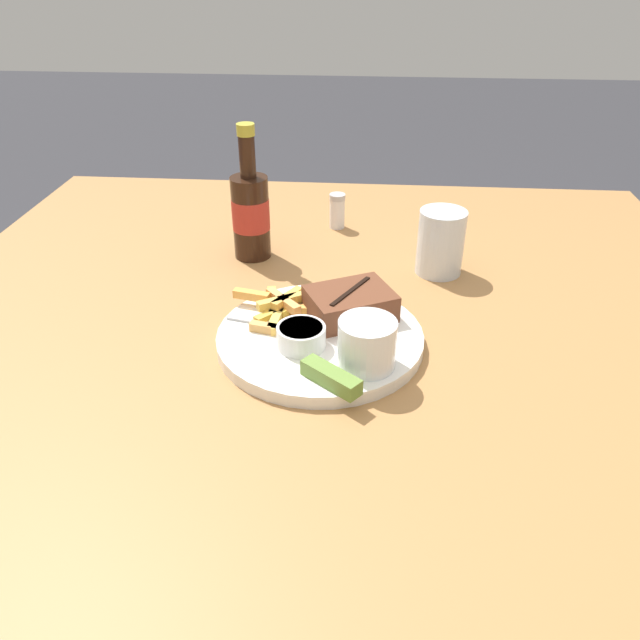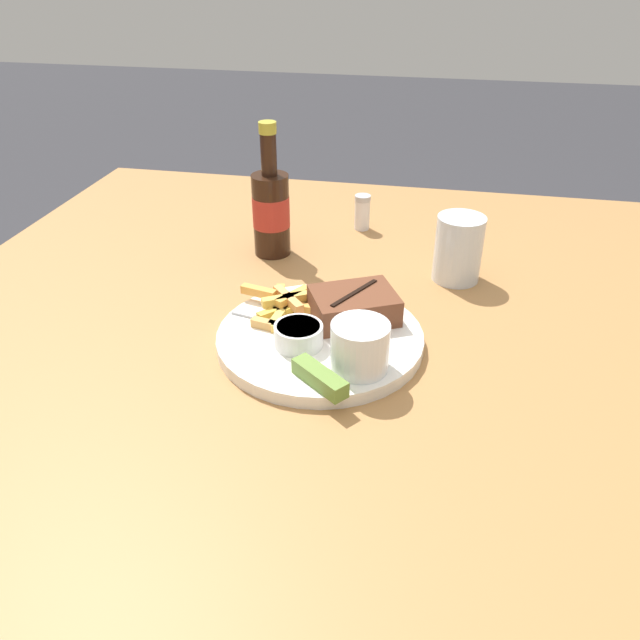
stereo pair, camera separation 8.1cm
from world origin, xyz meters
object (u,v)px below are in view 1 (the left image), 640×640
(drinking_glass, at_px, (441,242))
(salt_shaker, at_px, (336,211))
(steak_portion, at_px, (350,304))
(pickle_spear, at_px, (331,377))
(coleslaw_cup, at_px, (367,341))
(beer_bottle, at_px, (251,212))
(dinner_plate, at_px, (320,339))
(dipping_sauce_cup, at_px, (301,336))
(fork_utensil, at_px, (270,323))

(drinking_glass, bearing_deg, salt_shaker, 136.16)
(steak_portion, xyz_separation_m, pickle_spear, (-0.02, -0.16, -0.01))
(coleslaw_cup, relative_size, beer_bottle, 0.32)
(beer_bottle, relative_size, salt_shaker, 3.42)
(dinner_plate, height_order, dipping_sauce_cup, dipping_sauce_cup)
(coleslaw_cup, distance_m, drinking_glass, 0.32)
(dipping_sauce_cup, relative_size, beer_bottle, 0.28)
(dipping_sauce_cup, xyz_separation_m, pickle_spear, (0.04, -0.08, -0.01))
(steak_portion, relative_size, beer_bottle, 0.62)
(dipping_sauce_cup, xyz_separation_m, beer_bottle, (-0.11, 0.30, 0.05))
(dipping_sauce_cup, bearing_deg, coleslaw_cup, -22.48)
(dinner_plate, xyz_separation_m, drinking_glass, (0.17, 0.23, 0.04))
(drinking_glass, bearing_deg, beer_bottle, 173.41)
(dinner_plate, relative_size, steak_portion, 2.00)
(pickle_spear, xyz_separation_m, salt_shaker, (-0.02, 0.51, 0.00))
(coleslaw_cup, height_order, fork_utensil, coleslaw_cup)
(beer_bottle, bearing_deg, coleslaw_cup, -59.11)
(dinner_plate, bearing_deg, fork_utensil, 167.42)
(steak_portion, bearing_deg, dipping_sauce_cup, -126.25)
(dipping_sauce_cup, relative_size, salt_shaker, 0.97)
(dipping_sauce_cup, relative_size, pickle_spear, 0.83)
(beer_bottle, bearing_deg, dinner_plate, -62.71)
(coleslaw_cup, distance_m, salt_shaker, 0.47)
(fork_utensil, distance_m, drinking_glass, 0.32)
(beer_bottle, bearing_deg, fork_utensil, -75.01)
(dinner_plate, bearing_deg, steak_portion, 51.63)
(dipping_sauce_cup, distance_m, beer_bottle, 0.32)
(fork_utensil, relative_size, beer_bottle, 0.60)
(beer_bottle, relative_size, drinking_glass, 2.13)
(drinking_glass, bearing_deg, dipping_sauce_cup, -126.83)
(steak_portion, height_order, dipping_sauce_cup, steak_portion)
(dinner_plate, xyz_separation_m, fork_utensil, (-0.07, 0.02, 0.01))
(coleslaw_cup, distance_m, beer_bottle, 0.39)
(pickle_spear, bearing_deg, fork_utensil, 126.00)
(fork_utensil, bearing_deg, drinking_glass, 53.67)
(salt_shaker, bearing_deg, coleslaw_cup, -82.09)
(drinking_glass, bearing_deg, coleslaw_cup, -110.77)
(drinking_glass, relative_size, salt_shaker, 1.61)
(fork_utensil, bearing_deg, steak_portion, 29.20)
(salt_shaker, bearing_deg, beer_bottle, -134.94)
(beer_bottle, distance_m, drinking_glass, 0.31)
(pickle_spear, relative_size, fork_utensil, 0.57)
(coleslaw_cup, height_order, pickle_spear, coleslaw_cup)
(dipping_sauce_cup, relative_size, fork_utensil, 0.47)
(fork_utensil, bearing_deg, coleslaw_cup, -19.63)
(steak_portion, bearing_deg, pickle_spear, -95.80)
(steak_portion, distance_m, drinking_glass, 0.23)
(dinner_plate, relative_size, beer_bottle, 1.23)
(dinner_plate, relative_size, coleslaw_cup, 3.86)
(coleslaw_cup, bearing_deg, pickle_spear, -133.52)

